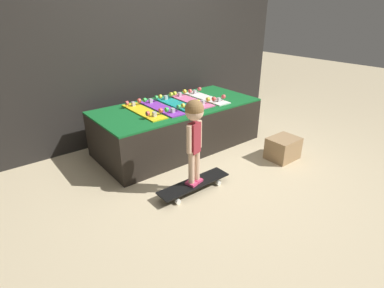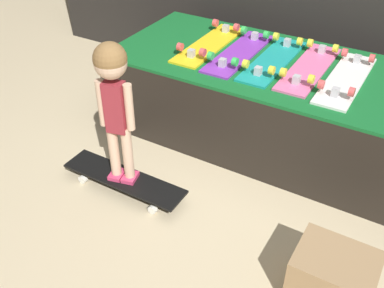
{
  "view_description": "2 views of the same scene",
  "coord_description": "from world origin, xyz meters",
  "px_view_note": "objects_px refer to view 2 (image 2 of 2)",
  "views": [
    {
      "loc": [
        -2.1,
        -2.3,
        1.7
      ],
      "look_at": [
        -0.29,
        -0.02,
        0.35
      ],
      "focal_mm": 28.0,
      "sensor_mm": 36.0,
      "label": 1
    },
    {
      "loc": [
        0.89,
        -1.87,
        1.83
      ],
      "look_at": [
        -0.16,
        -0.1,
        0.33
      ],
      "focal_mm": 42.0,
      "sensor_mm": 36.0,
      "label": 2
    }
  ],
  "objects_px": {
    "skateboard_white_on_rack": "(346,78)",
    "child": "(113,89)",
    "skateboard_purple_on_rack": "(239,52)",
    "skateboard_teal_on_rack": "(273,59)",
    "storage_box": "(333,277)",
    "skateboard_pink_on_rack": "(309,67)",
    "skateboard_yellow_on_rack": "(209,43)",
    "skateboard_on_floor": "(124,180)"
  },
  "relations": [
    {
      "from": "skateboard_teal_on_rack",
      "to": "skateboard_yellow_on_rack",
      "type": "bearing_deg",
      "value": 178.6
    },
    {
      "from": "skateboard_teal_on_rack",
      "to": "skateboard_white_on_rack",
      "type": "height_order",
      "value": "same"
    },
    {
      "from": "skateboard_on_floor",
      "to": "storage_box",
      "type": "relative_size",
      "value": 2.19
    },
    {
      "from": "skateboard_white_on_rack",
      "to": "storage_box",
      "type": "xyz_separation_m",
      "value": [
        0.31,
        -1.07,
        -0.45
      ]
    },
    {
      "from": "skateboard_purple_on_rack",
      "to": "skateboard_on_floor",
      "type": "relative_size",
      "value": 0.94
    },
    {
      "from": "skateboard_on_floor",
      "to": "storage_box",
      "type": "bearing_deg",
      "value": -5.2
    },
    {
      "from": "skateboard_teal_on_rack",
      "to": "storage_box",
      "type": "bearing_deg",
      "value": -54.32
    },
    {
      "from": "skateboard_purple_on_rack",
      "to": "skateboard_white_on_rack",
      "type": "distance_m",
      "value": 0.71
    },
    {
      "from": "skateboard_teal_on_rack",
      "to": "skateboard_white_on_rack",
      "type": "distance_m",
      "value": 0.47
    },
    {
      "from": "skateboard_yellow_on_rack",
      "to": "skateboard_purple_on_rack",
      "type": "xyz_separation_m",
      "value": [
        0.24,
        -0.02,
        0.0
      ]
    },
    {
      "from": "skateboard_yellow_on_rack",
      "to": "skateboard_purple_on_rack",
      "type": "relative_size",
      "value": 1.0
    },
    {
      "from": "skateboard_purple_on_rack",
      "to": "skateboard_yellow_on_rack",
      "type": "bearing_deg",
      "value": 175.36
    },
    {
      "from": "skateboard_teal_on_rack",
      "to": "skateboard_purple_on_rack",
      "type": "bearing_deg",
      "value": -178.15
    },
    {
      "from": "skateboard_purple_on_rack",
      "to": "skateboard_on_floor",
      "type": "height_order",
      "value": "skateboard_purple_on_rack"
    },
    {
      "from": "skateboard_purple_on_rack",
      "to": "skateboard_white_on_rack",
      "type": "xyz_separation_m",
      "value": [
        0.71,
        -0.01,
        0.0
      ]
    },
    {
      "from": "skateboard_pink_on_rack",
      "to": "storage_box",
      "type": "xyz_separation_m",
      "value": [
        0.55,
        -1.1,
        -0.45
      ]
    },
    {
      "from": "skateboard_yellow_on_rack",
      "to": "child",
      "type": "height_order",
      "value": "child"
    },
    {
      "from": "storage_box",
      "to": "skateboard_teal_on_rack",
      "type": "bearing_deg",
      "value": 125.68
    },
    {
      "from": "skateboard_teal_on_rack",
      "to": "child",
      "type": "relative_size",
      "value": 0.86
    },
    {
      "from": "skateboard_pink_on_rack",
      "to": "child",
      "type": "height_order",
      "value": "child"
    },
    {
      "from": "storage_box",
      "to": "child",
      "type": "bearing_deg",
      "value": 174.8
    },
    {
      "from": "skateboard_white_on_rack",
      "to": "child",
      "type": "bearing_deg",
      "value": -135.6
    },
    {
      "from": "skateboard_pink_on_rack",
      "to": "child",
      "type": "bearing_deg",
      "value": -126.8
    },
    {
      "from": "child",
      "to": "storage_box",
      "type": "height_order",
      "value": "child"
    },
    {
      "from": "skateboard_yellow_on_rack",
      "to": "skateboard_pink_on_rack",
      "type": "xyz_separation_m",
      "value": [
        0.71,
        -0.0,
        0.0
      ]
    },
    {
      "from": "skateboard_purple_on_rack",
      "to": "skateboard_teal_on_rack",
      "type": "height_order",
      "value": "same"
    },
    {
      "from": "child",
      "to": "storage_box",
      "type": "xyz_separation_m",
      "value": [
        1.28,
        -0.12,
        -0.56
      ]
    },
    {
      "from": "skateboard_pink_on_rack",
      "to": "storage_box",
      "type": "distance_m",
      "value": 1.31
    },
    {
      "from": "storage_box",
      "to": "skateboard_pink_on_rack",
      "type": "bearing_deg",
      "value": 116.44
    },
    {
      "from": "skateboard_on_floor",
      "to": "storage_box",
      "type": "xyz_separation_m",
      "value": [
        1.28,
        -0.12,
        0.06
      ]
    },
    {
      "from": "skateboard_yellow_on_rack",
      "to": "skateboard_white_on_rack",
      "type": "relative_size",
      "value": 1.0
    },
    {
      "from": "skateboard_white_on_rack",
      "to": "storage_box",
      "type": "distance_m",
      "value": 1.2
    },
    {
      "from": "skateboard_on_floor",
      "to": "skateboard_pink_on_rack",
      "type": "bearing_deg",
      "value": 53.2
    },
    {
      "from": "skateboard_pink_on_rack",
      "to": "child",
      "type": "distance_m",
      "value": 1.23
    },
    {
      "from": "skateboard_pink_on_rack",
      "to": "skateboard_yellow_on_rack",
      "type": "bearing_deg",
      "value": 179.93
    },
    {
      "from": "skateboard_yellow_on_rack",
      "to": "skateboard_on_floor",
      "type": "bearing_deg",
      "value": -91.78
    },
    {
      "from": "child",
      "to": "skateboard_on_floor",
      "type": "bearing_deg",
      "value": 166.3
    },
    {
      "from": "skateboard_yellow_on_rack",
      "to": "skateboard_on_floor",
      "type": "xyz_separation_m",
      "value": [
        -0.03,
        -0.98,
        -0.51
      ]
    },
    {
      "from": "skateboard_white_on_rack",
      "to": "child",
      "type": "distance_m",
      "value": 1.36
    },
    {
      "from": "storage_box",
      "to": "skateboard_purple_on_rack",
      "type": "bearing_deg",
      "value": 133.24
    },
    {
      "from": "skateboard_purple_on_rack",
      "to": "skateboard_teal_on_rack",
      "type": "bearing_deg",
      "value": 1.85
    },
    {
      "from": "skateboard_white_on_rack",
      "to": "child",
      "type": "xyz_separation_m",
      "value": [
        -0.97,
        -0.95,
        0.11
      ]
    }
  ]
}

